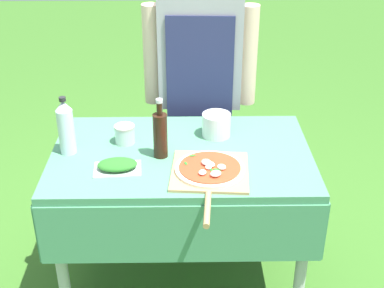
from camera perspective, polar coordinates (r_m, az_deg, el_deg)
ground_plane at (r=2.86m, az=-0.99°, el=-14.79°), size 12.00×12.00×0.00m
prep_table at (r=2.44m, az=-1.12°, el=-3.18°), size 1.17×0.74×0.79m
person_cook at (r=2.82m, az=0.86°, el=7.04°), size 0.59×0.21×1.56m
pizza_on_peel at (r=2.21m, az=1.91°, el=-2.92°), size 0.34×0.54×0.06m
oil_bottle at (r=2.30m, az=-3.41°, el=1.06°), size 0.06×0.06×0.27m
water_bottle at (r=2.38m, az=-13.31°, el=1.79°), size 0.07×0.07×0.27m
herb_container at (r=2.26m, az=-7.97°, el=-2.27°), size 0.21×0.14×0.04m
mixing_tub at (r=2.50m, az=2.61°, el=2.05°), size 0.13×0.13×0.11m
sauce_jar at (r=2.46m, az=-7.17°, el=0.95°), size 0.09×0.09×0.09m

